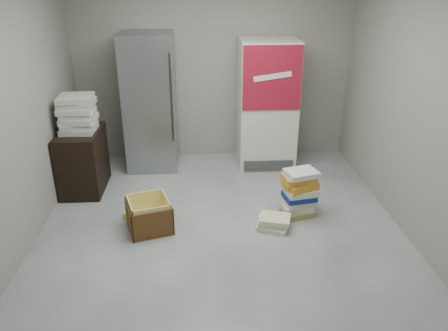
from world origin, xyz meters
name	(u,v)px	position (x,y,z in m)	size (l,w,h in m)	color
ground	(223,244)	(0.00, 0.00, 0.00)	(5.00, 5.00, 0.00)	#B1B1AC
room_shell	(223,74)	(0.00, 0.00, 1.80)	(4.04, 5.04, 2.82)	gray
steel_fridge	(150,103)	(-0.90, 2.13, 0.95)	(0.70, 0.72, 1.90)	gray
coke_cooler	(267,104)	(0.75, 2.12, 0.90)	(0.80, 0.73, 1.80)	silver
wood_shelf	(83,161)	(-1.73, 1.40, 0.40)	(0.50, 0.80, 0.80)	black
supply_box_stack	(78,114)	(-1.72, 1.40, 1.03)	(0.43, 0.44, 0.45)	beige
phonebook_stack_main	(299,193)	(0.91, 0.55, 0.29)	(0.43, 0.39, 0.57)	#9A864F
phonebook_stack_side	(274,222)	(0.58, 0.28, 0.07)	(0.41, 0.37, 0.15)	beige
cardboard_box	(149,217)	(-0.80, 0.35, 0.15)	(0.57, 0.57, 0.37)	yellow
bucket_lid	(136,213)	(-0.98, 0.63, 0.04)	(0.28, 0.28, 0.07)	#C8BF0D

